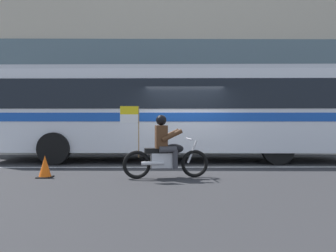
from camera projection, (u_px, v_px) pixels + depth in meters
ground_plane at (184, 165)px, 11.44m from camera, size 60.00×60.00×0.00m
sidewalk_curb at (178, 149)px, 16.54m from camera, size 28.00×3.80×0.15m
lane_center_stripe at (185, 167)px, 10.84m from camera, size 26.60×0.14×0.01m
office_building_facade at (177, 14)px, 18.71m from camera, size 28.00×0.89×13.94m
transit_bus at (172, 107)px, 12.60m from camera, size 12.35×2.90×3.22m
motorcycle_with_rider at (165, 151)px, 8.81m from camera, size 2.18×0.69×1.78m
fire_hydrant at (133, 142)px, 15.08m from camera, size 0.22×0.30×0.75m
traffic_cone at (45, 167)px, 8.90m from camera, size 0.36×0.36×0.55m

